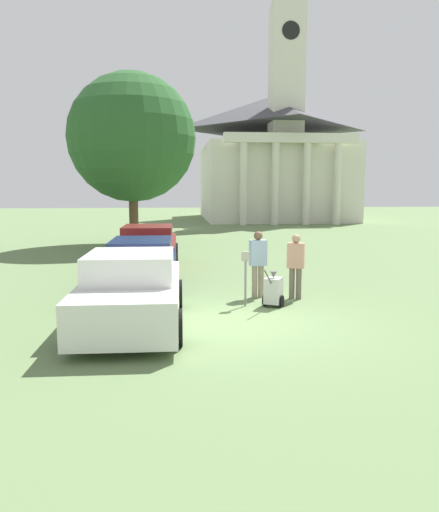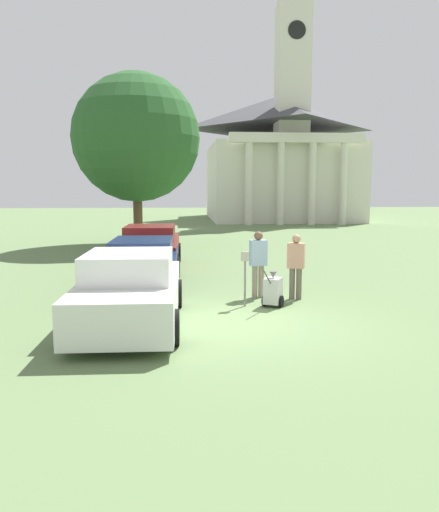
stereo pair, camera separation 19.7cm
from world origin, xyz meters
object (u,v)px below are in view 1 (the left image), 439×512
object	(u,v)px
person_supervisor	(296,263)
person_worker	(258,260)
equipment_cart	(273,290)
parked_car_navy	(142,266)
parked_car_white	(132,292)
parked_car_maroon	(148,248)
church	(273,154)
parking_meter	(246,268)

from	to	relation	value
person_supervisor	person_worker	bearing A→B (deg)	2.32
equipment_cart	person_supervisor	bearing A→B (deg)	72.78
parked_car_navy	parked_car_white	bearing A→B (deg)	-88.94
parked_car_maroon	parked_car_white	bearing A→B (deg)	-88.94
person_supervisor	church	distance (m)	32.80
parking_meter	person_worker	xyz separation A→B (m)	(0.46, 0.94, 0.05)
person_worker	person_supervisor	distance (m)	0.95
parked_car_navy	church	world-z (taller)	church
parked_car_navy	equipment_cart	distance (m)	3.94
person_worker	parking_meter	bearing A→B (deg)	55.18
parking_meter	church	bearing A→B (deg)	77.58
parked_car_white	parking_meter	distance (m)	2.89
parking_meter	equipment_cart	size ratio (longest dim) A/B	1.31
parked_car_maroon	equipment_cart	distance (m)	6.69
person_worker	person_supervisor	size ratio (longest dim) A/B	1.03
equipment_cart	parked_car_white	bearing A→B (deg)	-130.81
parked_car_maroon	equipment_cart	xyz separation A→B (m)	(3.17, -5.89, -0.32)
parked_car_navy	person_supervisor	size ratio (longest dim) A/B	3.17
parked_car_maroon	person_supervisor	distance (m)	6.46
parked_car_white	church	bearing A→B (deg)	75.12
parked_car_white	parked_car_navy	distance (m)	3.62
person_worker	church	size ratio (longest dim) A/B	0.07
parking_meter	person_supervisor	bearing A→B (deg)	25.41
parked_car_white	church	size ratio (longest dim) A/B	0.21
parking_meter	person_supervisor	distance (m)	1.50
parked_car_navy	parking_meter	bearing A→B (deg)	-40.37
parked_car_navy	parked_car_maroon	distance (m)	3.57
parking_meter	person_worker	distance (m)	1.05
parking_meter	person_supervisor	world-z (taller)	person_supervisor
parked_car_navy	person_worker	world-z (taller)	person_worker
person_worker	parked_car_maroon	bearing A→B (deg)	-67.43
parked_car_navy	person_worker	distance (m)	3.26
parked_car_maroon	equipment_cart	size ratio (longest dim) A/B	4.93
parked_car_maroon	parking_meter	size ratio (longest dim) A/B	3.77
church	person_worker	bearing A→B (deg)	-101.99
parked_car_navy	person_supervisor	world-z (taller)	person_supervisor
person_supervisor	parked_car_maroon	bearing A→B (deg)	-32.25
person_supervisor	church	bearing A→B (deg)	-79.57
parked_car_maroon	person_worker	distance (m)	5.70
parked_car_maroon	person_supervisor	world-z (taller)	person_supervisor
parked_car_white	parked_car_navy	bearing A→B (deg)	91.06
parked_car_white	parking_meter	size ratio (longest dim) A/B	3.56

